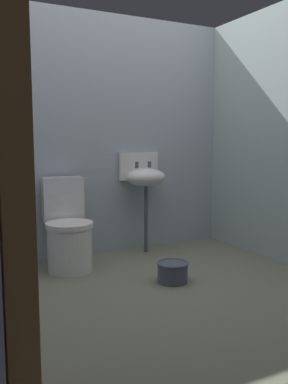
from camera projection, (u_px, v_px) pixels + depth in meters
name	position (u px, v px, depth m)	size (l,w,h in m)	color
ground_plane	(161.00, 293.00, 3.14)	(2.96, 2.70, 0.08)	slate
wall_back	(103.00, 136.00, 4.06)	(2.96, 0.10, 2.31)	#9EAAB5
wall_right	(288.00, 135.00, 3.67)	(0.10, 2.50, 2.31)	#9FB1AF
wooden_door_post	(13.00, 130.00, 1.57)	(0.13, 0.13, 2.31)	olive
toilet_near_wall	(68.00, 232.00, 3.59)	(0.44, 0.62, 0.78)	white
sink	(145.00, 177.00, 4.08)	(0.42, 0.35, 0.99)	#464D5A
bucket	(173.00, 272.00, 3.25)	(0.25, 0.25, 0.16)	#464D5A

